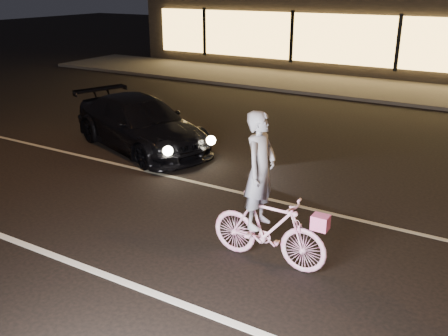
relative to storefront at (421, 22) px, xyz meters
The scene contains 7 objects.
ground 19.09m from the storefront, 90.00° to the right, with size 90.00×90.00×0.00m, color black.
lane_stripe_near 20.58m from the storefront, 90.00° to the right, with size 60.00×0.12×0.01m, color silver.
lane_stripe_far 17.10m from the storefront, 90.00° to the right, with size 60.00×0.10×0.01m, color gray.
sidewalk 6.32m from the storefront, 90.00° to the right, with size 30.00×4.00×0.12m, color #383533.
storefront is the anchor object (origin of this frame).
cyclist 19.10m from the storefront, 85.20° to the right, with size 1.77×0.61×2.23m.
sedan 16.20m from the storefront, 102.03° to the right, with size 4.60×3.05×1.24m.
Camera 1 is at (4.33, -5.79, 3.83)m, focal length 40.00 mm.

